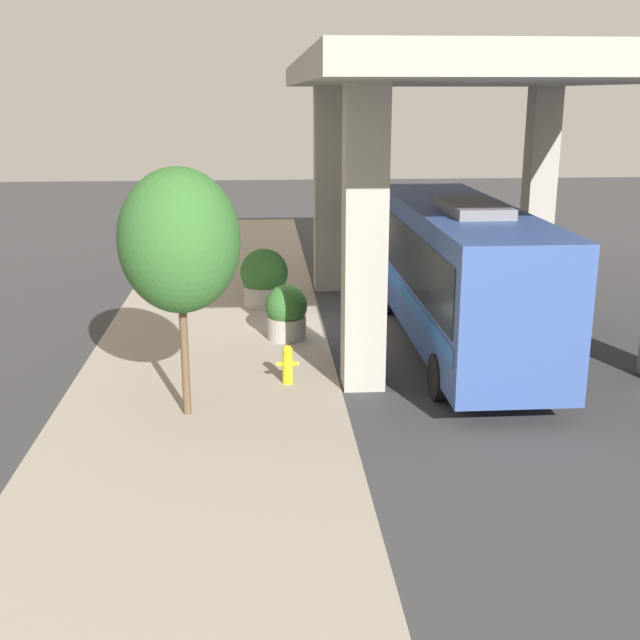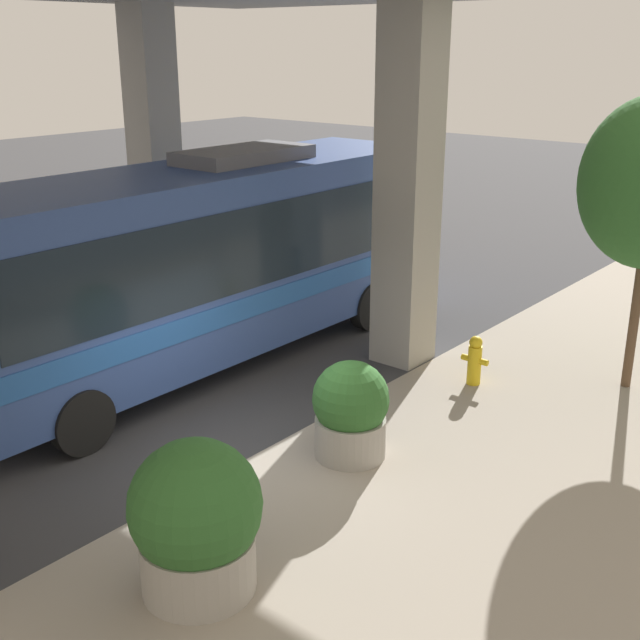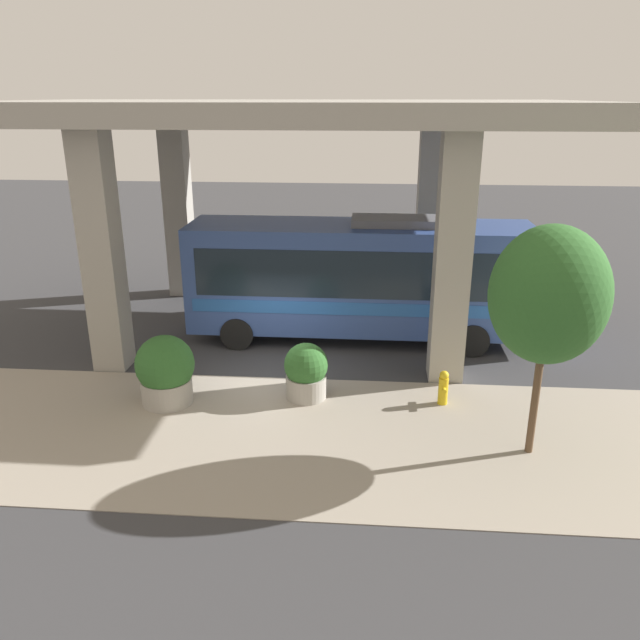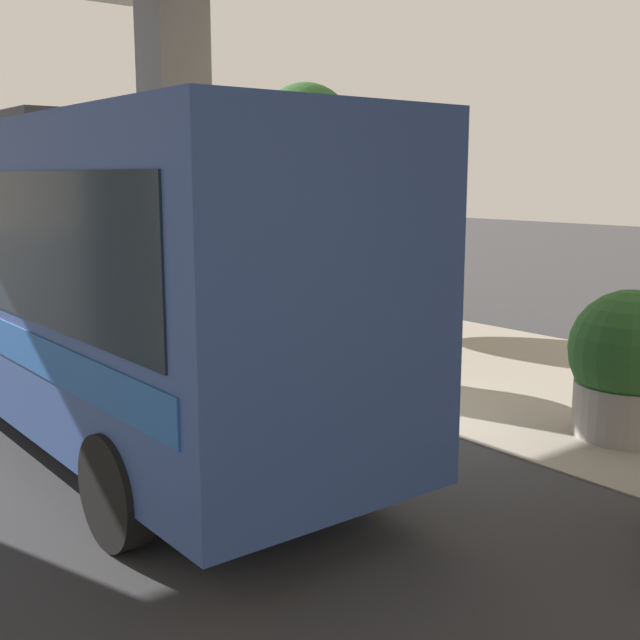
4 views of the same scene
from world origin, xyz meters
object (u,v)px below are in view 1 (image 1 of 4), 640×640
Objects in this scene: fire_hydrant at (288,364)px; street_tree_near at (179,241)px; bus at (459,269)px; planter_middle at (264,279)px; planter_front at (287,313)px.

street_tree_near is at bearing -142.05° from fire_hydrant.
fire_hydrant is at bearing -153.17° from bus.
planter_middle is at bearing 135.98° from bus.
planter_middle is (-4.83, 4.66, -1.22)m from bus.
planter_front is 0.30× the size of street_tree_near.
bus is 6.82m from planter_middle.
bus is 7.06× the size of planter_front.
planter_front is (0.09, 3.43, 0.26)m from fire_hydrant.
planter_middle is (-0.56, 3.44, 0.15)m from planter_front.
planter_front is 6.21m from street_tree_near.
fire_hydrant is 4.09m from street_tree_near.
fire_hydrant is at bearing -86.10° from planter_middle.
street_tree_near reaches higher than planter_front.
fire_hydrant is at bearing -91.57° from planter_front.
bus is 5.81× the size of planter_middle.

